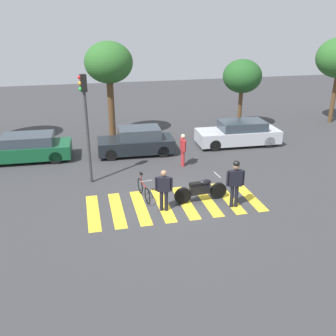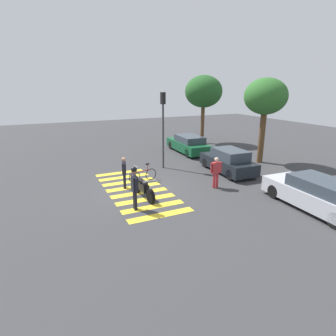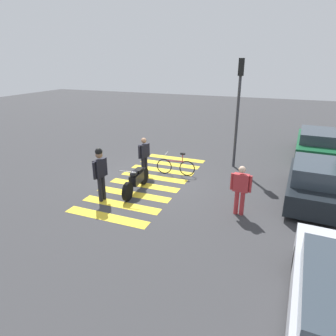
% 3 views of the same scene
% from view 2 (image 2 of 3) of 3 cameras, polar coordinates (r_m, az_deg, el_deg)
% --- Properties ---
extents(ground_plane, '(60.00, 60.00, 0.00)m').
position_cam_2_polar(ground_plane, '(14.18, -6.51, -4.51)').
color(ground_plane, '#38383A').
extents(police_motorcycle, '(2.20, 0.62, 1.05)m').
position_cam_2_polar(police_motorcycle, '(13.06, -5.10, -4.16)').
color(police_motorcycle, black).
rests_on(police_motorcycle, ground_plane).
extents(leaning_bicycle, '(0.46, 1.66, 0.99)m').
position_cam_2_polar(leaning_bicycle, '(15.26, -5.18, -1.46)').
color(leaning_bicycle, black).
rests_on(leaning_bicycle, ground_plane).
extents(officer_on_foot, '(0.70, 0.25, 1.91)m').
position_cam_2_polar(officer_on_foot, '(11.63, -6.92, -3.43)').
color(officer_on_foot, black).
rests_on(officer_on_foot, ground_plane).
extents(officer_by_motorcycle, '(0.64, 0.32, 1.64)m').
position_cam_2_polar(officer_by_motorcycle, '(14.23, -9.03, -0.58)').
color(officer_by_motorcycle, black).
rests_on(officer_by_motorcycle, ground_plane).
extents(pedestrian_bystander, '(0.22, 0.66, 1.63)m').
position_cam_2_polar(pedestrian_bystander, '(14.32, 9.88, -0.55)').
color(pedestrian_bystander, '#B22D33').
rests_on(pedestrian_bystander, ground_plane).
extents(crosswalk_stripes, '(6.75, 2.87, 0.01)m').
position_cam_2_polar(crosswalk_stripes, '(14.18, -6.51, -4.49)').
color(crosswalk_stripes, yellow).
rests_on(crosswalk_stripes, ground_plane).
extents(car_green_compact, '(4.69, 1.99, 1.35)m').
position_cam_2_polar(car_green_compact, '(21.96, 4.23, 4.93)').
color(car_green_compact, black).
rests_on(car_green_compact, ground_plane).
extents(car_black_suv, '(4.05, 1.84, 1.45)m').
position_cam_2_polar(car_black_suv, '(17.14, 12.32, 1.33)').
color(car_black_suv, black).
rests_on(car_black_suv, ground_plane).
extents(car_silver_sedan, '(4.73, 1.96, 1.39)m').
position_cam_2_polar(car_silver_sedan, '(13.35, 28.37, -4.80)').
color(car_silver_sedan, black).
rests_on(car_silver_sedan, ground_plane).
extents(traffic_light_pole, '(0.35, 0.28, 4.71)m').
position_cam_2_polar(traffic_light_pole, '(17.26, -1.05, 10.10)').
color(traffic_light_pole, '#38383D').
rests_on(traffic_light_pole, ground_plane).
extents(street_tree_near, '(3.29, 3.29, 5.99)m').
position_cam_2_polar(street_tree_near, '(25.51, 7.35, 15.31)').
color(street_tree_near, brown).
rests_on(street_tree_near, ground_plane).
extents(street_tree_mid, '(2.76, 2.76, 5.60)m').
position_cam_2_polar(street_tree_mid, '(19.53, 19.47, 13.55)').
color(street_tree_mid, brown).
rests_on(street_tree_mid, ground_plane).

